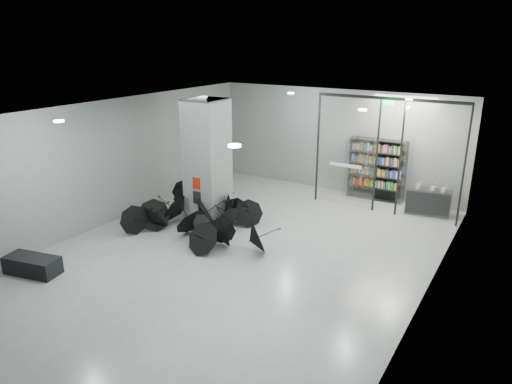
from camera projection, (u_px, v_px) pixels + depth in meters
The scene contains 10 objects.
room at pixel (236, 157), 12.27m from camera, with size 14.00×14.02×4.01m.
column at pixel (207, 160), 15.39m from camera, with size 1.20×1.20×4.00m, color slate.
fire_cabinet at pixel (196, 183), 15.10m from camera, with size 0.28×0.04×0.38m, color #A50A07.
info_panel at pixel (197, 198), 15.26m from camera, with size 0.30×0.03×0.42m, color black.
exit_sign at pixel (388, 103), 15.06m from camera, with size 0.30×0.06×0.15m, color #0CE533.
glass_partition at pixel (386, 151), 15.74m from camera, with size 5.06×0.08×4.00m.
bench at pixel (33, 265), 12.09m from camera, with size 1.44×0.62×0.46m, color black.
bookshelf at pixel (377, 170), 17.39m from camera, with size 2.09×0.42×2.30m, color black, non-canonical shape.
shop_counter at pixel (428, 202), 16.09m from camera, with size 1.46×0.58×0.87m, color black.
umbrella_cluster at pixel (200, 220), 14.84m from camera, with size 5.56×4.15×1.31m.
Camera 1 is at (6.69, -9.89, 5.85)m, focal length 32.70 mm.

